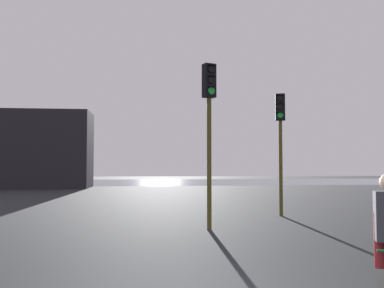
% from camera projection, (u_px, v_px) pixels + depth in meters
% --- Properties ---
extents(water_strip, '(80.00, 16.00, 0.01)m').
position_uv_depth(water_strip, '(153.00, 182.00, 42.84)').
color(water_strip, slate).
rests_on(water_strip, ground).
extents(distant_building, '(12.64, 4.00, 5.74)m').
position_uv_depth(distant_building, '(4.00, 150.00, 31.89)').
color(distant_building, black).
rests_on(distant_building, ground).
extents(traffic_light_center, '(0.38, 0.40, 4.40)m').
position_uv_depth(traffic_light_center, '(209.00, 114.00, 11.35)').
color(traffic_light_center, '#4C4719').
rests_on(traffic_light_center, ground).
extents(traffic_light_far_right, '(0.37, 0.39, 4.12)m').
position_uv_depth(traffic_light_far_right, '(280.00, 130.00, 14.44)').
color(traffic_light_far_right, '#4C4719').
rests_on(traffic_light_far_right, ground).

